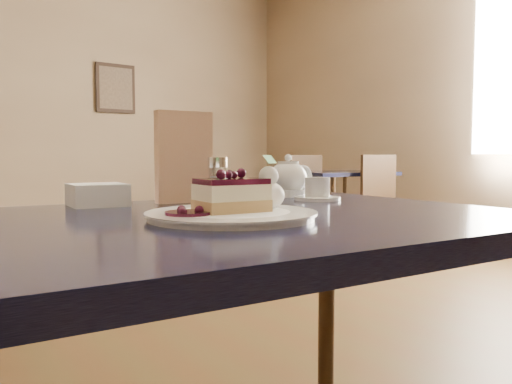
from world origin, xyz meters
TOP-DOWN VIEW (x-y plane):
  - main_table at (0.13, 0.18)m, footprint 1.21×0.87m
  - dessert_plate at (0.13, 0.13)m, footprint 0.28×0.28m
  - cheesecake_slice at (0.13, 0.13)m, footprint 0.12×0.09m
  - whipped_cream at (0.21, 0.13)m, footprint 0.06×0.06m
  - berry_sauce at (0.05, 0.13)m, footprint 0.08×0.08m
  - tea_set at (0.52, 0.42)m, footprint 0.15×0.24m
  - menu_card at (0.21, 0.45)m, footprint 0.14×0.04m
  - sugar_shaker at (0.29, 0.44)m, footprint 0.06×0.06m
  - napkin_stack at (0.02, 0.50)m, footprint 0.13×0.13m
  - bg_table_far_right at (3.19, 2.81)m, footprint 1.01×1.66m

SIDE VIEW (x-z plane):
  - bg_table_far_right at x=3.19m, z-range -0.49..0.61m
  - main_table at x=0.13m, z-range 0.28..1.00m
  - dessert_plate at x=0.13m, z-range 0.72..0.73m
  - berry_sauce at x=0.05m, z-range 0.73..0.73m
  - napkin_stack at x=0.02m, z-range 0.72..0.76m
  - whipped_cream at x=0.21m, z-range 0.73..0.78m
  - cheesecake_slice at x=0.13m, z-range 0.73..0.78m
  - tea_set at x=0.52m, z-range 0.71..0.81m
  - sugar_shaker at x=0.29m, z-range 0.72..0.82m
  - menu_card at x=0.21m, z-range 0.72..0.93m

